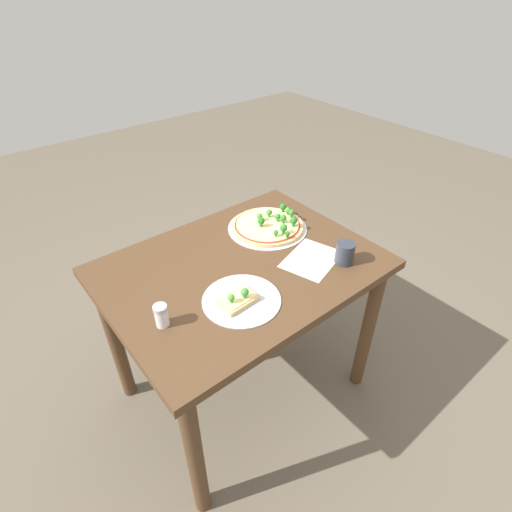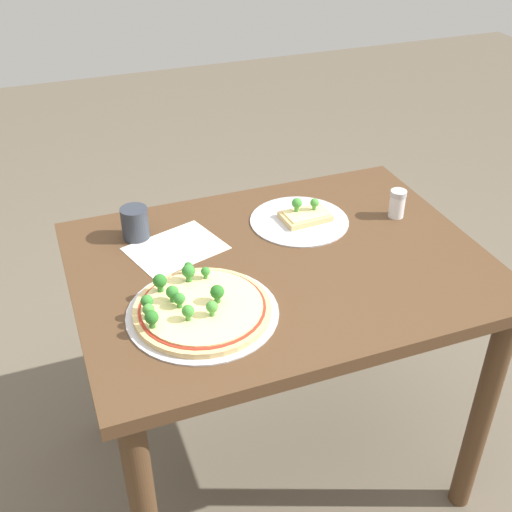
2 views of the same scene
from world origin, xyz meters
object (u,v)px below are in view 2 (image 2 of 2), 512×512
at_px(pizza_tray_slice, 302,218).
at_px(drinking_cup, 135,223).
at_px(dining_table, 280,298).
at_px(pizza_tray_whole, 200,308).
at_px(condiment_shaker, 397,203).

relative_size(pizza_tray_slice, drinking_cup, 3.12).
xyz_separation_m(pizza_tray_slice, drinking_cup, (0.45, -0.08, 0.03)).
bearing_deg(dining_table, pizza_tray_whole, 27.40).
distance_m(dining_table, pizza_tray_slice, 0.25).
height_order(pizza_tray_whole, drinking_cup, drinking_cup).
height_order(dining_table, condiment_shaker, condiment_shaker).
height_order(dining_table, drinking_cup, drinking_cup).
height_order(pizza_tray_slice, condiment_shaker, condiment_shaker).
xyz_separation_m(pizza_tray_slice, condiment_shaker, (-0.26, 0.07, 0.03)).
height_order(pizza_tray_whole, pizza_tray_slice, pizza_tray_whole).
bearing_deg(condiment_shaker, pizza_tray_whole, 19.25).
relative_size(dining_table, condiment_shaker, 12.91).
bearing_deg(pizza_tray_slice, dining_table, 51.35).
bearing_deg(pizza_tray_whole, drinking_cup, -79.65).
bearing_deg(condiment_shaker, dining_table, 13.49).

